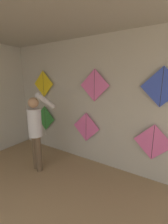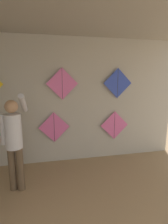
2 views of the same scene
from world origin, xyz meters
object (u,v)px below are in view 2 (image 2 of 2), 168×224
Objects in this scene: shopkeeper at (14,138)px; kite_2 at (114,125)px; kite_4 at (62,84)px; kite_5 at (118,83)px; kite_1 at (54,127)px.

kite_2 is at bearing 34.71° from shopkeeper.
kite_4 is (-1.23, 0.00, 1.00)m from kite_2.
kite_5 is at bearing 34.32° from shopkeeper.
shopkeeper is 2.45× the size of kite_5.
shopkeeper is at bearing -158.26° from kite_5.
kite_1 is (0.70, 0.87, -0.11)m from shopkeeper.
shopkeeper is 2.49m from kite_5.
kite_5 is at bearing 0.00° from kite_2.
kite_4 is (0.20, 0.00, 0.96)m from kite_1.
shopkeeper is 1.12m from kite_1.
kite_5 is at bearing 0.00° from kite_4.
kite_1 is at bearing 180.00° from kite_2.
kite_2 is 1.00× the size of kite_4.
kite_5 is (2.17, 0.87, 0.86)m from shopkeeper.
kite_5 reaches higher than kite_4.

